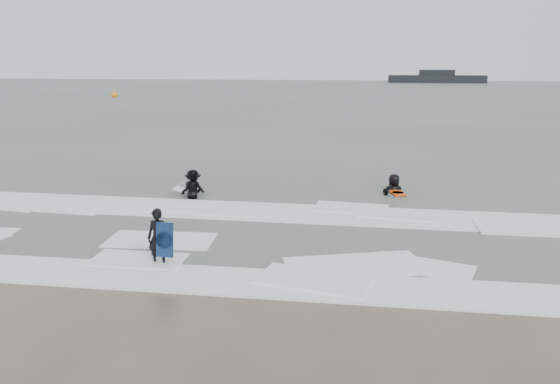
% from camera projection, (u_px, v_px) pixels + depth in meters
% --- Properties ---
extents(ground, '(320.00, 320.00, 0.00)m').
position_uv_depth(ground, '(250.00, 275.00, 14.61)').
color(ground, brown).
rests_on(ground, ground).
extents(sea, '(320.00, 320.00, 0.00)m').
position_uv_depth(sea, '(352.00, 96.00, 91.38)').
color(sea, '#47544C').
rests_on(sea, ground).
extents(surfer_centre, '(0.63, 0.43, 1.67)m').
position_uv_depth(surfer_centre, '(159.00, 266.00, 15.23)').
color(surfer_centre, black).
rests_on(surfer_centre, ground).
extents(surfer_wading, '(0.96, 0.81, 1.77)m').
position_uv_depth(surfer_wading, '(193.00, 199.00, 22.67)').
color(surfer_wading, black).
rests_on(surfer_wading, ground).
extents(surfer_breaker, '(1.44, 1.24, 1.94)m').
position_uv_depth(surfer_breaker, '(193.00, 195.00, 23.41)').
color(surfer_breaker, black).
rests_on(surfer_breaker, ground).
extents(surfer_right_near, '(0.89, 0.87, 1.50)m').
position_uv_depth(surfer_right_near, '(386.00, 196.00, 23.11)').
color(surfer_right_near, black).
rests_on(surfer_right_near, ground).
extents(surfer_right_far, '(1.06, 0.81, 1.93)m').
position_uv_depth(surfer_right_far, '(394.00, 191.00, 24.02)').
color(surfer_right_far, black).
rests_on(surfer_right_far, ground).
extents(surf_foam, '(30.03, 9.06, 0.09)m').
position_uv_depth(surf_foam, '(274.00, 232.00, 18.15)').
color(surf_foam, white).
rests_on(surf_foam, ground).
extents(bodyboards, '(9.66, 10.33, 1.25)m').
position_uv_depth(bodyboards, '(262.00, 201.00, 20.33)').
color(bodyboards, '#0E2145').
rests_on(bodyboards, ground).
extents(buoy, '(1.00, 1.00, 1.65)m').
position_uv_depth(buoy, '(114.00, 95.00, 87.79)').
color(buoy, orange).
rests_on(buoy, ground).
extents(vessel_horizon, '(25.74, 4.60, 3.49)m').
position_uv_depth(vessel_horizon, '(437.00, 78.00, 148.32)').
color(vessel_horizon, black).
rests_on(vessel_horizon, ground).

